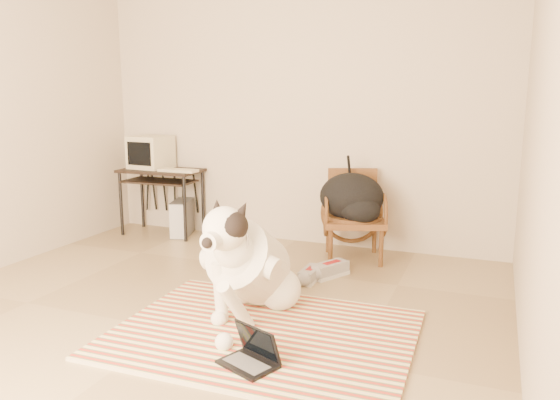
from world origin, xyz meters
The scene contains 14 objects.
floor centered at (0.00, 0.00, 0.00)m, with size 4.50×4.50×0.00m, color #96815C.
wall_back centered at (0.00, 2.25, 1.35)m, with size 4.50×4.50×0.00m, color #C3B39F.
wall_right centered at (2.00, 0.00, 1.35)m, with size 4.50×4.50×0.00m, color #C3B39F.
rug centered at (0.56, 0.13, 0.01)m, with size 1.80×1.39×0.02m.
dog centered at (0.36, 0.37, 0.34)m, with size 0.56×1.18×0.85m.
laptop centered at (0.67, -0.25, 0.07)m, with size 0.35×0.31×0.21m.
computer_desk centered at (-1.37, 1.98, 0.58)m, with size 0.83×0.48×0.68m.
crt_monitor centered at (-1.52, 2.03, 0.84)m, with size 0.40×0.39×0.33m.
desk_keyboard centered at (-1.12, 1.91, 0.69)m, with size 0.39×0.14×0.03m, color beige.
pc_tower centered at (-1.16, 2.01, 0.18)m, with size 0.27×0.42×0.36m.
rattan_chair centered at (0.67, 1.90, 0.39)m, with size 0.65×0.64×0.78m.
backpack centered at (0.68, 1.82, 0.55)m, with size 0.56×0.49×0.41m.
sneaker_left centered at (0.52, 1.17, 0.05)m, with size 0.12×0.29×0.10m.
sneaker_right centered at (0.63, 1.32, 0.05)m, with size 0.27×0.35×0.12m.
Camera 1 is at (1.80, -2.69, 1.44)m, focal length 35.00 mm.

